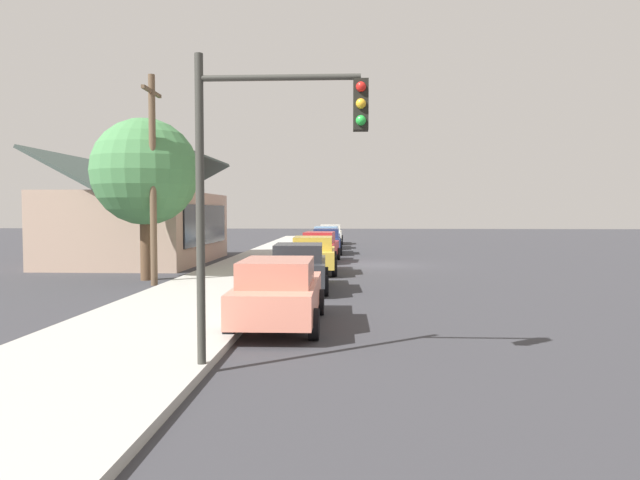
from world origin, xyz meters
The scene contains 14 objects.
ground_plane centered at (0.00, 0.00, 0.00)m, with size 120.00×120.00×0.00m, color #38383D.
sidewalk_curb centered at (0.00, 5.60, 0.08)m, with size 60.00×4.20×0.16m, color #B2AFA8.
car_coral centered at (-15.68, 2.80, 0.82)m, with size 4.74×2.01×1.59m.
car_charcoal centered at (-9.53, 2.88, 0.81)m, with size 4.48×2.11×1.59m.
car_mustard centered at (-4.02, 2.74, 0.81)m, with size 4.49×2.12×1.59m.
car_cherry centered at (1.62, 2.75, 0.81)m, with size 4.40×2.08×1.59m.
car_navy centered at (7.44, 2.65, 0.81)m, with size 4.53×2.00×1.59m.
car_skyblue centered at (12.89, 2.86, 0.81)m, with size 4.41×2.06×1.59m.
car_ivory centered at (18.35, 2.76, 0.81)m, with size 4.54×2.05×1.59m.
storefront_building centered at (0.73, 11.98, 1.95)m, with size 10.88×7.07×5.53m.
shade_tree centered at (-6.87, 9.06, 4.16)m, with size 4.09×4.09×6.23m.
traffic_light_main centered at (-19.61, 2.54, 3.49)m, with size 0.37×2.79×5.20m.
utility_pole_wooden centered at (-8.47, 8.20, 3.93)m, with size 1.80×0.24×7.50m.
fire_hydrant_red centered at (8.01, 4.20, 0.50)m, with size 0.22×0.22×0.71m.
Camera 1 is at (-28.97, 1.16, 2.67)m, focal length 32.72 mm.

